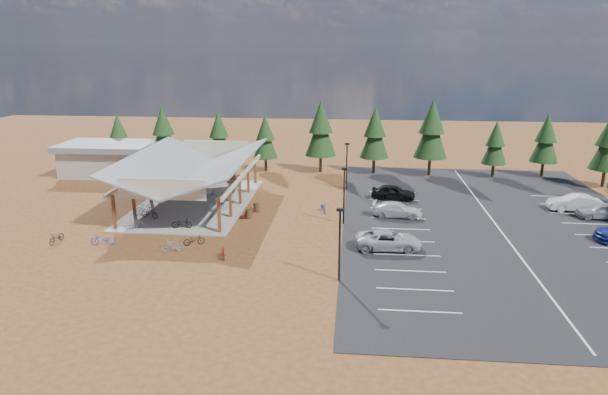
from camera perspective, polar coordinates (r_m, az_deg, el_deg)
The scene contains 40 objects.
ground at distance 46.95m, azimuth -2.02°, elevation -3.39°, with size 140.00×140.00×0.00m, color #582D17.
asphalt_lot at distance 51.01m, azimuth 19.55°, elevation -2.72°, with size 27.00×44.00×0.04m, color black.
concrete_pad at distance 55.53m, azimuth -11.36°, elevation -0.55°, with size 10.60×18.60×0.10m, color gray.
bike_pavilion at distance 54.59m, azimuth -11.58°, elevation 3.25°, with size 11.65×19.40×4.97m.
outbuilding at distance 70.05m, azimuth -19.93°, elevation 3.90°, with size 11.00×7.00×3.90m.
lamp_post_0 at distance 36.18m, azimuth 3.77°, elevation -4.43°, with size 0.50×0.25×5.14m.
lamp_post_1 at distance 47.61m, azimuth 4.24°, elevation 0.61°, with size 0.50×0.25×5.14m.
lamp_post_2 at distance 59.26m, azimuth 4.52°, elevation 3.68°, with size 0.50×0.25×5.14m.
trash_bin_0 at distance 49.97m, azimuth -5.83°, elevation -1.70°, with size 0.60×0.60×0.90m, color #433017.
trash_bin_1 at distance 51.84m, azimuth -5.03°, elevation -1.03°, with size 0.60×0.60×0.90m, color #433017.
pine_0 at distance 73.71m, azimuth -18.94°, elevation 6.25°, with size 2.93×2.93×6.84m.
pine_1 at distance 69.96m, azimuth -14.59°, elevation 6.75°, with size 3.47×3.47×8.08m.
pine_2 at distance 69.15m, azimuth -8.96°, elevation 6.60°, with size 3.16×3.16×7.37m.
pine_3 at distance 67.48m, azimuth -4.10°, elevation 6.36°, with size 3.03×3.03×7.06m.
pine_4 at distance 66.64m, azimuth 1.78°, elevation 7.23°, with size 3.80×3.80×8.86m.
pine_5 at distance 66.55m, azimuth 7.47°, elevation 6.76°, with size 3.53×3.53×8.23m.
pine_6 at distance 66.57m, azimuth 13.30°, elevation 7.01°, with size 3.97×3.97×9.25m.
pine_7 at distance 68.09m, azimuth 19.50°, elevation 5.44°, with size 2.92×2.92×6.81m.
pine_8 at distance 70.46m, azimuth 24.12°, elevation 5.69°, with size 3.26×3.26×7.61m.
bike_0 at distance 51.48m, azimuth -15.92°, elevation -1.61°, with size 0.59×1.70×0.89m, color black.
bike_1 at distance 52.97m, azimuth -16.41°, elevation -1.11°, with size 0.45×1.61×0.97m, color #999AA2.
bike_2 at distance 57.46m, azimuth -11.53°, elevation 0.51°, with size 0.59×1.70×0.90m, color navy.
bike_3 at distance 61.94m, azimuth -12.63°, elevation 1.63°, with size 0.48×1.69×1.02m, color #993222.
bike_4 at distance 47.97m, azimuth -12.74°, elevation -2.66°, with size 0.60×1.72×0.91m, color black.
bike_5 at distance 52.46m, azimuth -9.00°, elevation -0.75°, with size 0.50×1.77×1.06m, color gray.
bike_6 at distance 56.12m, azimuth -10.12°, elevation 0.26°, with size 0.65×1.86×0.98m, color #0F4292.
bike_7 at distance 61.50m, azimuth -7.47°, elevation 1.76°, with size 0.46×1.61×0.97m, color maroon.
bike_8 at distance 48.06m, azimuth -24.59°, elevation -3.82°, with size 0.64×1.83×0.96m, color black.
bike_9 at distance 48.92m, azimuth -17.46°, elevation -2.71°, with size 0.48×1.68×1.01m, color gray.
bike_10 at distance 46.13m, azimuth -20.43°, elevation -4.14°, with size 0.66×1.89×0.99m, color #273DA0.
bike_11 at distance 41.14m, azimuth -8.49°, elevation -5.73°, with size 0.45×1.58×0.95m, color maroon.
bike_12 at distance 44.15m, azimuth -11.50°, elevation -4.39°, with size 0.58×1.68×0.88m, color black.
bike_13 at distance 43.10m, azimuth -13.65°, elevation -4.94°, with size 0.48×1.70×1.02m, color gray.
bike_14 at distance 51.74m, azimuth 2.06°, elevation -0.98°, with size 0.62×1.78×0.94m, color navy.
bike_15 at distance 50.24m, azimuth -5.89°, elevation -1.49°, with size 0.52×1.83×1.10m, color maroon.
car_2 at distance 42.82m, azimuth 8.88°, elevation -4.45°, with size 2.39×5.18×1.44m, color #AFB0B6.
car_3 at distance 50.76m, azimuth 9.78°, elevation -1.28°, with size 1.86×4.57×1.33m, color silver.
car_4 at distance 56.31m, azimuth 9.38°, elevation 0.57°, with size 1.78×4.41×1.50m, color black.
car_8 at distance 56.45m, azimuth 28.84°, elevation -1.24°, with size 1.73×4.30×1.47m, color #9B9DA2.
car_9 at distance 57.83m, azimuth 26.58°, elevation -0.51°, with size 1.67×4.79×1.58m, color silver.
Camera 1 is at (5.86, -43.89, 15.61)m, focal length 32.00 mm.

